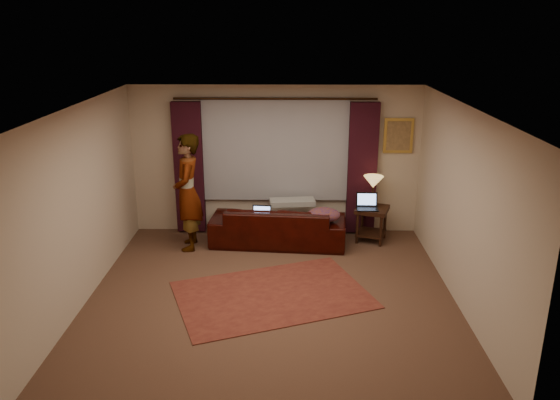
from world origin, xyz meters
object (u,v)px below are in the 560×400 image
(laptop_table, at_px, (368,202))
(person, at_px, (188,193))
(end_table, at_px, (371,224))
(tiffany_lamp, at_px, (373,191))
(sofa, at_px, (278,218))
(laptop_sofa, at_px, (261,215))

(laptop_table, height_order, person, person)
(laptop_table, xyz_separation_m, person, (-2.96, -0.25, 0.23))
(end_table, relative_size, person, 0.31)
(tiffany_lamp, height_order, laptop_table, tiffany_lamp)
(sofa, xyz_separation_m, laptop_table, (1.50, 0.05, 0.28))
(end_table, xyz_separation_m, tiffany_lamp, (0.01, 0.07, 0.57))
(sofa, distance_m, laptop_table, 1.52)
(sofa, xyz_separation_m, end_table, (1.59, 0.14, -0.15))
(tiffany_lamp, relative_size, person, 0.28)
(end_table, bearing_deg, tiffany_lamp, 84.84)
(sofa, bearing_deg, tiffany_lamp, -168.05)
(tiffany_lamp, xyz_separation_m, laptop_table, (-0.10, -0.16, -0.14))
(sofa, distance_m, person, 1.57)
(tiffany_lamp, xyz_separation_m, person, (-3.07, -0.41, 0.09))
(tiffany_lamp, bearing_deg, sofa, -172.70)
(tiffany_lamp, bearing_deg, laptop_sofa, -169.37)
(end_table, bearing_deg, person, -173.59)
(laptop_sofa, height_order, tiffany_lamp, tiffany_lamp)
(laptop_sofa, height_order, end_table, laptop_sofa)
(tiffany_lamp, distance_m, person, 3.10)
(laptop_sofa, bearing_deg, end_table, 13.33)
(sofa, height_order, person, person)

